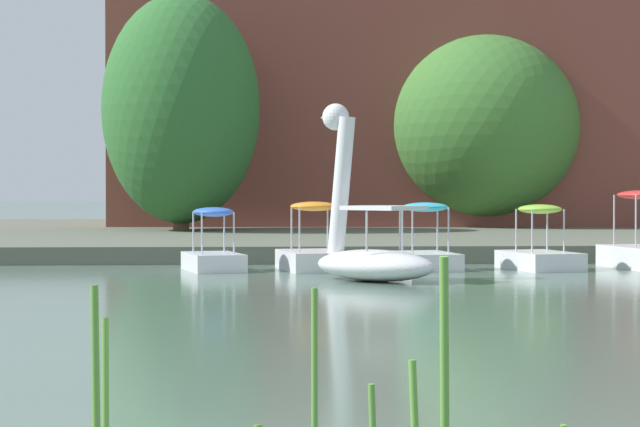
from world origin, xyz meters
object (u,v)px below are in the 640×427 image
(pedal_boat_cyan, at_px, (425,250))
(pedal_boat_lime, at_px, (540,252))
(swan_boat, at_px, (369,245))
(tree_willow_near_path, at_px, (484,127))
(tree_willow_overhanging, at_px, (181,109))
(pedal_boat_orange, at_px, (314,252))
(pedal_boat_blue, at_px, (213,251))

(pedal_boat_cyan, distance_m, pedal_boat_lime, 2.43)
(swan_boat, distance_m, tree_willow_near_path, 21.15)
(pedal_boat_lime, bearing_deg, swan_boat, -142.94)
(swan_boat, bearing_deg, tree_willow_overhanging, 105.18)
(tree_willow_overhanging, bearing_deg, swan_boat, -74.82)
(pedal_boat_orange, xyz_separation_m, tree_willow_near_path, (6.92, 17.02, 3.57))
(pedal_boat_cyan, height_order, tree_willow_overhanging, tree_willow_overhanging)
(swan_boat, xyz_separation_m, pedal_boat_blue, (-2.98, 2.96, -0.25))
(tree_willow_overhanging, bearing_deg, tree_willow_near_path, 18.91)
(swan_boat, height_order, tree_willow_overhanging, tree_willow_overhanging)
(pedal_boat_blue, height_order, tree_willow_near_path, tree_willow_near_path)
(pedal_boat_orange, relative_size, pedal_boat_cyan, 1.12)
(pedal_boat_blue, xyz_separation_m, pedal_boat_cyan, (4.47, 0.12, 0.00))
(pedal_boat_orange, bearing_deg, tree_willow_near_path, 67.86)
(swan_boat, relative_size, pedal_boat_cyan, 1.62)
(swan_boat, relative_size, pedal_boat_blue, 1.61)
(pedal_boat_cyan, relative_size, tree_willow_overhanging, 0.27)
(pedal_boat_blue, relative_size, pedal_boat_cyan, 1.01)
(pedal_boat_cyan, bearing_deg, tree_willow_overhanging, 114.04)
(swan_boat, bearing_deg, pedal_boat_cyan, 64.16)
(swan_boat, height_order, pedal_boat_blue, swan_boat)
(pedal_boat_blue, distance_m, tree_willow_overhanging, 14.07)
(pedal_boat_blue, bearing_deg, pedal_boat_orange, 0.60)
(pedal_boat_lime, relative_size, tree_willow_near_path, 0.32)
(pedal_boat_cyan, relative_size, tree_willow_near_path, 0.30)
(tree_willow_near_path, bearing_deg, tree_willow_overhanging, -161.09)
(pedal_boat_cyan, bearing_deg, swan_boat, -115.84)
(pedal_boat_blue, xyz_separation_m, tree_willow_near_path, (9.03, 17.04, 3.54))
(pedal_boat_lime, distance_m, tree_willow_near_path, 17.54)
(pedal_boat_cyan, distance_m, tree_willow_near_path, 17.88)
(tree_willow_overhanging, bearing_deg, pedal_boat_orange, -75.08)
(pedal_boat_orange, height_order, tree_willow_near_path, tree_willow_near_path)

